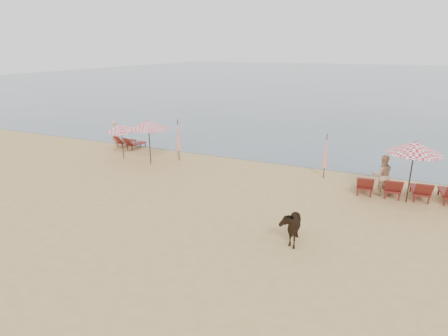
{
  "coord_description": "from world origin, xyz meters",
  "views": [
    {
      "loc": [
        6.66,
        -9.85,
        6.37
      ],
      "look_at": [
        0.0,
        5.0,
        1.1
      ],
      "focal_mm": 30.0,
      "sensor_mm": 36.0,
      "label": 1
    }
  ],
  "objects_px": {
    "beachgoer_right_a": "(382,175)",
    "umbrella_closed_right": "(326,151)",
    "lounger_cluster_right": "(406,188)",
    "cow": "(290,225)",
    "beachgoer_left": "(115,134)",
    "umbrella_closed_left": "(178,136)",
    "lounger_cluster_left": "(129,142)",
    "umbrella_open_left_a": "(148,125)",
    "umbrella_open_left_b": "(121,128)",
    "umbrella_open_right": "(415,147)"
  },
  "relations": [
    {
      "from": "umbrella_open_left_a",
      "to": "umbrella_closed_left",
      "type": "xyz_separation_m",
      "value": [
        1.17,
        1.19,
        -0.77
      ]
    },
    {
      "from": "umbrella_open_left_a",
      "to": "umbrella_closed_left",
      "type": "bearing_deg",
      "value": 44.43
    },
    {
      "from": "umbrella_open_left_b",
      "to": "umbrella_closed_left",
      "type": "bearing_deg",
      "value": 39.39
    },
    {
      "from": "umbrella_open_left_a",
      "to": "beachgoer_left",
      "type": "xyz_separation_m",
      "value": [
        -4.4,
        2.31,
        -1.4
      ]
    },
    {
      "from": "beachgoer_left",
      "to": "umbrella_closed_left",
      "type": "bearing_deg",
      "value": -171.58
    },
    {
      "from": "umbrella_open_right",
      "to": "umbrella_open_left_a",
      "type": "bearing_deg",
      "value": 174.87
    },
    {
      "from": "umbrella_open_left_b",
      "to": "beachgoer_left",
      "type": "relative_size",
      "value": 1.25
    },
    {
      "from": "umbrella_open_left_a",
      "to": "umbrella_open_right",
      "type": "xyz_separation_m",
      "value": [
        13.31,
        -0.2,
        0.17
      ]
    },
    {
      "from": "umbrella_closed_left",
      "to": "cow",
      "type": "height_order",
      "value": "umbrella_closed_left"
    },
    {
      "from": "umbrella_open_right",
      "to": "umbrella_closed_left",
      "type": "bearing_deg",
      "value": 169.21
    },
    {
      "from": "lounger_cluster_right",
      "to": "umbrella_open_left_b",
      "type": "height_order",
      "value": "umbrella_open_left_b"
    },
    {
      "from": "lounger_cluster_right",
      "to": "umbrella_closed_right",
      "type": "height_order",
      "value": "umbrella_closed_right"
    },
    {
      "from": "lounger_cluster_right",
      "to": "beachgoer_right_a",
      "type": "relative_size",
      "value": 2.3
    },
    {
      "from": "umbrella_open_right",
      "to": "beachgoer_right_a",
      "type": "relative_size",
      "value": 1.46
    },
    {
      "from": "beachgoer_right_a",
      "to": "cow",
      "type": "bearing_deg",
      "value": 46.75
    },
    {
      "from": "umbrella_open_left_a",
      "to": "umbrella_open_left_b",
      "type": "relative_size",
      "value": 1.16
    },
    {
      "from": "umbrella_open_right",
      "to": "beachgoer_right_a",
      "type": "bearing_deg",
      "value": 151.21
    },
    {
      "from": "lounger_cluster_right",
      "to": "umbrella_open_left_b",
      "type": "xyz_separation_m",
      "value": [
        -15.36,
        -0.09,
        1.42
      ]
    },
    {
      "from": "lounger_cluster_right",
      "to": "cow",
      "type": "distance_m",
      "value": 6.95
    },
    {
      "from": "umbrella_closed_right",
      "to": "beachgoer_left",
      "type": "height_order",
      "value": "umbrella_closed_right"
    },
    {
      "from": "umbrella_open_right",
      "to": "cow",
      "type": "bearing_deg",
      "value": -128.82
    },
    {
      "from": "umbrella_closed_left",
      "to": "beachgoer_left",
      "type": "height_order",
      "value": "umbrella_closed_left"
    },
    {
      "from": "lounger_cluster_right",
      "to": "umbrella_closed_right",
      "type": "bearing_deg",
      "value": 156.64
    },
    {
      "from": "lounger_cluster_left",
      "to": "umbrella_open_left_b",
      "type": "relative_size",
      "value": 0.86
    },
    {
      "from": "beachgoer_left",
      "to": "beachgoer_right_a",
      "type": "distance_m",
      "value": 16.74
    },
    {
      "from": "umbrella_open_left_b",
      "to": "beachgoer_left",
      "type": "height_order",
      "value": "umbrella_open_left_b"
    },
    {
      "from": "umbrella_open_right",
      "to": "umbrella_closed_left",
      "type": "height_order",
      "value": "umbrella_open_right"
    },
    {
      "from": "umbrella_closed_left",
      "to": "beachgoer_left",
      "type": "xyz_separation_m",
      "value": [
        -5.57,
        1.13,
        -0.63
      ]
    },
    {
      "from": "umbrella_closed_left",
      "to": "beachgoer_right_a",
      "type": "relative_size",
      "value": 1.32
    },
    {
      "from": "umbrella_open_left_a",
      "to": "umbrella_closed_right",
      "type": "bearing_deg",
      "value": 8.23
    },
    {
      "from": "umbrella_closed_left",
      "to": "cow",
      "type": "xyz_separation_m",
      "value": [
        8.42,
        -6.79,
        -0.87
      ]
    },
    {
      "from": "lounger_cluster_left",
      "to": "umbrella_open_right",
      "type": "relative_size",
      "value": 0.69
    },
    {
      "from": "cow",
      "to": "beachgoer_left",
      "type": "xyz_separation_m",
      "value": [
        -13.99,
        7.92,
        0.24
      ]
    },
    {
      "from": "beachgoer_right_a",
      "to": "umbrella_open_right",
      "type": "bearing_deg",
      "value": 136.23
    },
    {
      "from": "umbrella_open_right",
      "to": "umbrella_closed_right",
      "type": "height_order",
      "value": "umbrella_open_right"
    },
    {
      "from": "lounger_cluster_left",
      "to": "umbrella_closed_right",
      "type": "distance_m",
      "value": 12.94
    },
    {
      "from": "umbrella_open_left_a",
      "to": "umbrella_open_right",
      "type": "bearing_deg",
      "value": -1.82
    },
    {
      "from": "lounger_cluster_left",
      "to": "cow",
      "type": "xyz_separation_m",
      "value": [
        12.96,
        -7.99,
        0.24
      ]
    },
    {
      "from": "lounger_cluster_right",
      "to": "umbrella_closed_right",
      "type": "relative_size",
      "value": 1.87
    },
    {
      "from": "lounger_cluster_left",
      "to": "beachgoer_right_a",
      "type": "distance_m",
      "value": 15.74
    },
    {
      "from": "beachgoer_right_a",
      "to": "umbrella_closed_right",
      "type": "bearing_deg",
      "value": -43.69
    },
    {
      "from": "umbrella_closed_left",
      "to": "lounger_cluster_right",
      "type": "bearing_deg",
      "value": -4.26
    },
    {
      "from": "umbrella_open_right",
      "to": "cow",
      "type": "xyz_separation_m",
      "value": [
        -3.72,
        -5.4,
        -1.81
      ]
    },
    {
      "from": "umbrella_closed_left",
      "to": "cow",
      "type": "bearing_deg",
      "value": -38.9
    },
    {
      "from": "lounger_cluster_left",
      "to": "umbrella_open_left_a",
      "type": "height_order",
      "value": "umbrella_open_left_a"
    },
    {
      "from": "umbrella_closed_left",
      "to": "beachgoer_right_a",
      "type": "height_order",
      "value": "umbrella_closed_left"
    },
    {
      "from": "beachgoer_left",
      "to": "lounger_cluster_right",
      "type": "bearing_deg",
      "value": -166.69
    },
    {
      "from": "lounger_cluster_right",
      "to": "beachgoer_left",
      "type": "relative_size",
      "value": 2.46
    },
    {
      "from": "umbrella_closed_right",
      "to": "cow",
      "type": "xyz_separation_m",
      "value": [
        0.09,
        -7.14,
        -0.78
      ]
    },
    {
      "from": "cow",
      "to": "lounger_cluster_right",
      "type": "bearing_deg",
      "value": 47.42
    }
  ]
}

